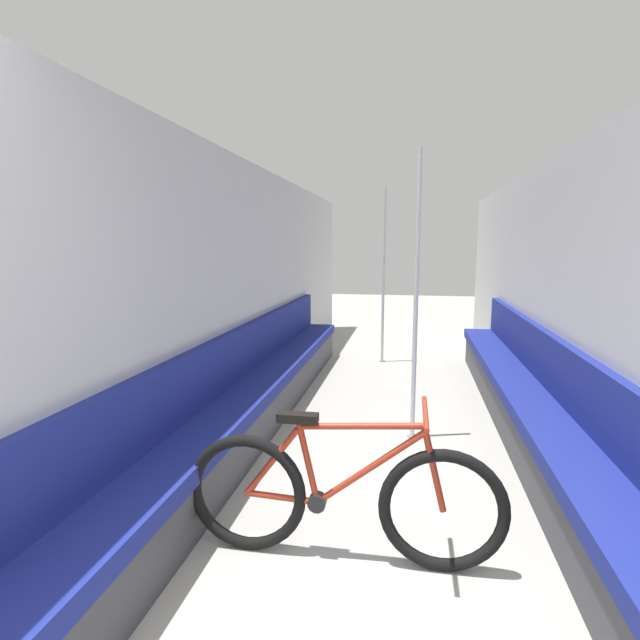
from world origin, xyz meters
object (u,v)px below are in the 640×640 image
at_px(bicycle, 341,498).
at_px(grab_pole_near, 383,279).
at_px(grab_pole_far, 416,302).
at_px(bench_seat_row_right, 533,410).
at_px(bench_seat_row_left, 256,395).

relative_size(bicycle, grab_pole_near, 0.70).
relative_size(bicycle, grab_pole_far, 0.70).
bearing_deg(bench_seat_row_right, bench_seat_row_left, 180.00).
xyz_separation_m(bicycle, grab_pole_near, (-0.05, 4.29, 0.78)).
bearing_deg(grab_pole_near, bicycle, -89.38).
relative_size(grab_pole_near, grab_pole_far, 1.00).
bearing_deg(bench_seat_row_right, grab_pole_far, 177.82).
bearing_deg(grab_pole_near, grab_pole_far, -81.33).
xyz_separation_m(bench_seat_row_right, grab_pole_near, (-1.30, 2.64, 0.81)).
height_order(grab_pole_near, grab_pole_far, same).
bearing_deg(grab_pole_far, bench_seat_row_right, -2.18).
bearing_deg(bicycle, bench_seat_row_left, 137.91).
height_order(bench_seat_row_left, bench_seat_row_right, same).
height_order(bench_seat_row_right, bicycle, bench_seat_row_right).
height_order(bicycle, grab_pole_far, grab_pole_far).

